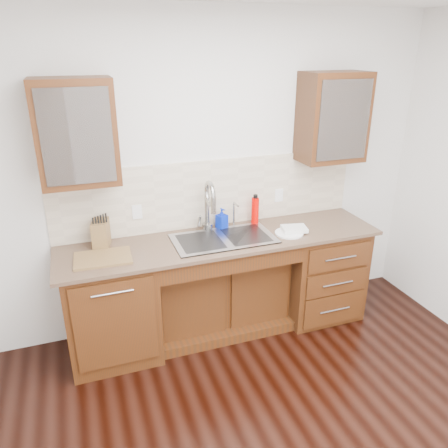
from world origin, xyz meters
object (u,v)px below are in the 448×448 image
object	(u,v)px
cutting_board	(103,258)
knife_block	(101,234)
plate	(289,233)
water_bottle	(255,211)
soap_bottle	(222,218)

from	to	relation	value
cutting_board	knife_block	bearing A→B (deg)	85.98
plate	water_bottle	bearing A→B (deg)	120.94
soap_bottle	water_bottle	world-z (taller)	water_bottle
water_bottle	plate	size ratio (longest dim) A/B	1.00
soap_bottle	cutting_board	xyz separation A→B (m)	(-1.04, -0.27, -0.08)
water_bottle	cutting_board	distance (m)	1.39
plate	knife_block	bearing A→B (deg)	169.54
water_bottle	plate	bearing A→B (deg)	-59.06
water_bottle	knife_block	size ratio (longest dim) A/B	1.13
water_bottle	knife_block	bearing A→B (deg)	-178.78
water_bottle	cutting_board	bearing A→B (deg)	-168.72
soap_bottle	water_bottle	distance (m)	0.32
soap_bottle	knife_block	distance (m)	1.02
water_bottle	knife_block	xyz separation A→B (m)	(-1.34, -0.03, -0.01)
soap_bottle	knife_block	world-z (taller)	knife_block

